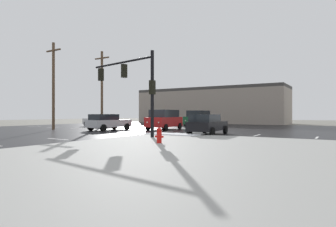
% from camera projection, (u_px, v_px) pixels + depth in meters
% --- Properties ---
extents(ground_plane, '(120.00, 120.00, 0.00)m').
position_uv_depth(ground_plane, '(149.00, 131.00, 26.47)').
color(ground_plane, slate).
extents(road_asphalt, '(44.00, 44.00, 0.02)m').
position_uv_depth(road_asphalt, '(149.00, 131.00, 26.47)').
color(road_asphalt, black).
rests_on(road_asphalt, ground_plane).
extents(sidewalk_corner, '(18.00, 18.00, 0.14)m').
position_uv_depth(sidewalk_corner, '(227.00, 158.00, 9.95)').
color(sidewalk_corner, '#9E9E99').
rests_on(sidewalk_corner, ground_plane).
extents(snow_strip_curbside, '(4.00, 1.60, 0.06)m').
position_uv_depth(snow_strip_curbside, '(173.00, 134.00, 20.44)').
color(snow_strip_curbside, white).
rests_on(snow_strip_curbside, sidewalk_corner).
extents(lane_markings, '(36.15, 36.15, 0.01)m').
position_uv_depth(lane_markings, '(151.00, 132.00, 24.66)').
color(lane_markings, silver).
rests_on(lane_markings, road_asphalt).
extents(traffic_signal_mast, '(6.35, 1.39, 5.57)m').
position_uv_depth(traffic_signal_mast, '(133.00, 80.00, 19.30)').
color(traffic_signal_mast, black).
rests_on(traffic_signal_mast, sidewalk_corner).
extents(fire_hydrant, '(0.48, 0.26, 0.79)m').
position_uv_depth(fire_hydrant, '(159.00, 135.00, 14.46)').
color(fire_hydrant, red).
rests_on(fire_hydrant, sidewalk_corner).
extents(strip_building_background, '(25.87, 8.00, 6.13)m').
position_uv_depth(strip_building_background, '(210.00, 106.00, 50.09)').
color(strip_building_background, gray).
rests_on(strip_building_background, ground_plane).
extents(suv_green, '(2.22, 4.86, 2.03)m').
position_uv_depth(suv_green, '(199.00, 118.00, 35.76)').
color(suv_green, '#195933').
rests_on(suv_green, road_asphalt).
extents(sedan_silver, '(2.30, 4.64, 1.58)m').
position_uv_depth(sedan_silver, '(108.00, 122.00, 27.59)').
color(sedan_silver, '#B7BABF').
rests_on(sedan_silver, road_asphalt).
extents(sedan_black, '(2.20, 4.61, 1.58)m').
position_uv_depth(sedan_black, '(207.00, 124.00, 21.77)').
color(sedan_black, black).
rests_on(sedan_black, road_asphalt).
extents(suv_red, '(2.52, 4.97, 2.03)m').
position_uv_depth(suv_red, '(164.00, 119.00, 28.72)').
color(suv_red, '#B21919').
rests_on(suv_red, road_asphalt).
extents(sedan_white, '(4.62, 2.24, 1.58)m').
position_uv_depth(sedan_white, '(100.00, 120.00, 35.58)').
color(sedan_white, white).
rests_on(sedan_white, road_asphalt).
extents(utility_pole_mid, '(2.20, 0.28, 8.99)m').
position_uv_depth(utility_pole_mid, '(53.00, 84.00, 29.02)').
color(utility_pole_mid, brown).
rests_on(utility_pole_mid, ground_plane).
extents(utility_pole_far, '(2.20, 0.28, 9.03)m').
position_uv_depth(utility_pole_far, '(102.00, 88.00, 33.25)').
color(utility_pole_far, brown).
rests_on(utility_pole_far, ground_plane).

